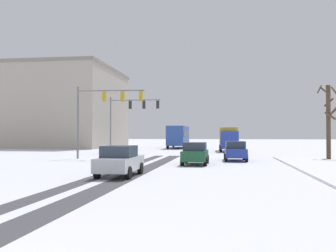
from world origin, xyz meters
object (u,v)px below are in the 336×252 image
Objects in this scene: traffic_signal_near_left at (104,105)px; bus_oncoming at (178,135)px; car_silver_third at (120,161)px; office_building_far_left_block at (62,108)px; car_dark_green_second at (195,153)px; car_blue_lead at (235,151)px; box_truck_delivery at (229,138)px; bare_tree_sidewalk_far at (329,118)px; traffic_signal_far_left at (130,112)px.

traffic_signal_near_left is 0.59× the size of bus_oncoming.
office_building_far_left_block is (-22.07, 42.47, 5.81)m from car_silver_third.
car_dark_green_second is (8.54, -5.24, -3.98)m from traffic_signal_near_left.
car_silver_third is (-6.37, -12.57, 0.00)m from car_blue_lead.
car_dark_green_second is (-3.00, -4.41, 0.00)m from car_blue_lead.
traffic_signal_near_left is 19.87m from box_truck_delivery.
bus_oncoming is 1.64× the size of bare_tree_sidewalk_far.
car_blue_lead is 9.40m from bare_tree_sidewalk_far.
car_blue_lead is 1.01× the size of car_dark_green_second.
bare_tree_sidewalk_far is at bearing 47.55° from car_silver_third.
car_dark_green_second is 0.55× the size of box_truck_delivery.
box_truck_delivery is (5.97, 29.54, 0.82)m from car_silver_third.
traffic_signal_far_left is at bearing 159.99° from bare_tree_sidewalk_far.
car_silver_third is (5.17, -13.40, -3.98)m from traffic_signal_near_left.
traffic_signal_near_left is 9.85m from traffic_signal_far_left.
traffic_signal_far_left is at bearing -102.32° from bus_oncoming.
bare_tree_sidewalk_far is (8.28, 3.44, 2.81)m from car_blue_lead.
traffic_signal_far_left is (-0.08, 9.85, -0.01)m from traffic_signal_near_left.
bare_tree_sidewalk_far is (19.82, 2.61, -1.16)m from traffic_signal_near_left.
office_building_far_left_block reaches higher than bare_tree_sidewalk_far.
traffic_signal_near_left is at bearing 111.12° from car_silver_third.
car_dark_green_second is 8.83m from car_silver_third.
bus_oncoming is 1.48× the size of box_truck_delivery.
traffic_signal_far_left is 1.58× the size of car_dark_green_second.
office_building_far_left_block reaches higher than traffic_signal_near_left.
bare_tree_sidewalk_far is at bearing 7.50° from traffic_signal_near_left.
traffic_signal_far_left is at bearing -48.82° from office_building_far_left_block.
box_truck_delivery is at bearing 83.05° from car_dark_green_second.
bus_oncoming is 21.11m from office_building_far_left_block.
bare_tree_sidewalk_far is at bearing 34.83° from car_dark_green_second.
bare_tree_sidewalk_far is (11.28, 7.85, 2.81)m from car_dark_green_second.
office_building_far_left_block is at bearing 120.16° from traffic_signal_near_left.
office_building_far_left_block is (-28.04, 12.93, 4.99)m from box_truck_delivery.
bare_tree_sidewalk_far reaches higher than car_blue_lead.
bare_tree_sidewalk_far is 0.32× the size of office_building_far_left_block.
car_dark_green_second is 0.61× the size of bare_tree_sidewalk_far.
car_silver_third is (-3.37, -8.16, 0.00)m from car_dark_green_second.
traffic_signal_far_left reaches higher than car_blue_lead.
car_dark_green_second is 0.37× the size of bus_oncoming.
bus_oncoming is (3.52, 26.33, -2.80)m from traffic_signal_near_left.
car_blue_lead is 0.56× the size of box_truck_delivery.
box_truck_delivery is (11.15, 16.14, -3.16)m from traffic_signal_near_left.
traffic_signal_far_left is 25.60m from office_building_far_left_block.
bus_oncoming reaches higher than car_blue_lead.
car_silver_third is at bearing -77.27° from traffic_signal_far_left.
bare_tree_sidewalk_far is at bearing -55.51° from bus_oncoming.
office_building_far_left_block is (-25.43, 34.31, 5.81)m from car_dark_green_second.
box_truck_delivery reaches higher than car_dark_green_second.
office_building_far_left_block reaches higher than car_dark_green_second.
office_building_far_left_block is at bearing 126.55° from car_dark_green_second.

